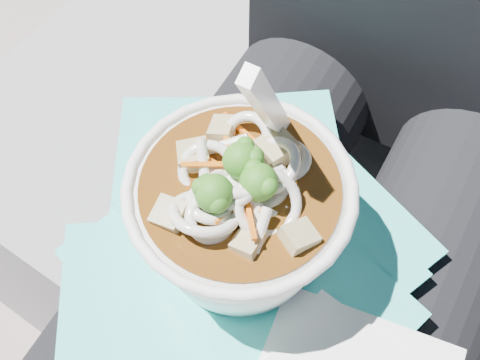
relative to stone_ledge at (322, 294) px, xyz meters
The scene contains 5 objects.
stone_ledge is the anchor object (origin of this frame).
lap 0.35m from the stone_ledge, 90.00° to the right, with size 0.36×0.48×0.16m.
person_body 0.34m from the stone_ledge, 90.00° to the right, with size 0.34×0.94×1.02m.
plastic_bag 0.44m from the stone_ledge, 103.86° to the right, with size 0.34×0.40×0.02m.
udon_bowl 0.51m from the stone_ledge, 105.27° to the right, with size 0.17×0.17×0.21m.
Camera 1 is at (0.07, -0.23, 1.15)m, focal length 50.00 mm.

